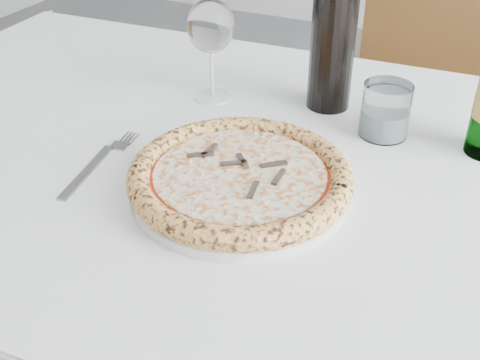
{
  "coord_description": "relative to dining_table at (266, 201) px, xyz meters",
  "views": [
    {
      "loc": [
        0.47,
        -0.56,
        1.24
      ],
      "look_at": [
        0.17,
        0.09,
        0.78
      ],
      "focal_mm": 45.0,
      "sensor_mm": 36.0,
      "label": 1
    }
  ],
  "objects": [
    {
      "name": "dining_table",
      "position": [
        0.0,
        0.0,
        0.0
      ],
      "size": [
        1.6,
        0.98,
        0.76
      ],
      "color": "brown",
      "rests_on": "floor"
    },
    {
      "name": "chair_far",
      "position": [
        0.08,
        0.8,
        -0.14
      ],
      "size": [
        0.49,
        0.49,
        0.93
      ],
      "color": "brown",
      "rests_on": "floor"
    },
    {
      "name": "plate",
      "position": [
        0.0,
        -0.1,
        0.09
      ],
      "size": [
        0.31,
        0.31,
        0.02
      ],
      "color": "silver",
      "rests_on": "dining_table"
    },
    {
      "name": "pizza",
      "position": [
        -0.0,
        -0.1,
        0.11
      ],
      "size": [
        0.32,
        0.32,
        0.03
      ],
      "color": "#E1AF72",
      "rests_on": "plate"
    },
    {
      "name": "fork",
      "position": [
        -0.23,
        -0.12,
        0.08
      ],
      "size": [
        0.04,
        0.22,
        0.0
      ],
      "color": "gray",
      "rests_on": "dining_table"
    },
    {
      "name": "wine_glass",
      "position": [
        -0.18,
        0.16,
        0.21
      ],
      "size": [
        0.08,
        0.08,
        0.18
      ],
      "color": "silver",
      "rests_on": "dining_table"
    },
    {
      "name": "tumbler",
      "position": [
        0.14,
        0.15,
        0.12
      ],
      "size": [
        0.08,
        0.08,
        0.09
      ],
      "color": "silver",
      "rests_on": "dining_table"
    },
    {
      "name": "wine_bottle",
      "position": [
        0.03,
        0.22,
        0.21
      ],
      "size": [
        0.08,
        0.08,
        0.31
      ],
      "color": "black",
      "rests_on": "dining_table"
    }
  ]
}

